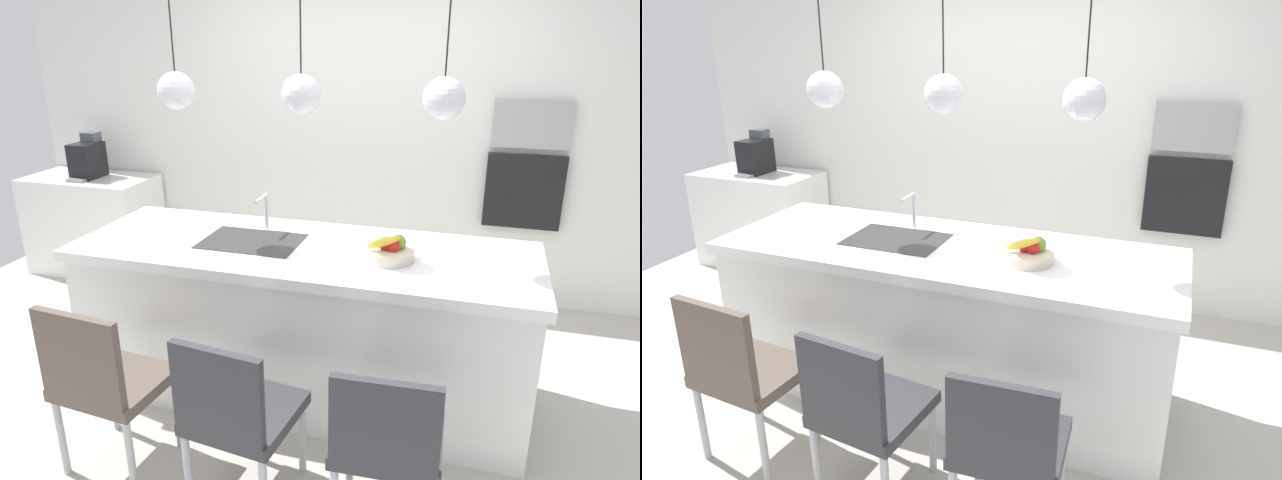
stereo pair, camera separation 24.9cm
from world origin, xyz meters
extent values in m
plane|color=#BCB7AD|center=(0.00, 0.00, 0.00)|extent=(6.60, 6.60, 0.00)
cube|color=silver|center=(0.00, 1.65, 1.30)|extent=(6.00, 0.10, 2.60)
cube|color=white|center=(0.00, 0.00, 0.43)|extent=(2.52, 0.85, 0.86)
cube|color=white|center=(0.00, 0.00, 0.89)|extent=(2.58, 0.91, 0.06)
cube|color=#2D2D30|center=(-0.31, 0.00, 0.92)|extent=(0.56, 0.40, 0.02)
cylinder|color=silver|center=(-0.31, 0.24, 1.03)|extent=(0.02, 0.02, 0.22)
cylinder|color=silver|center=(-0.31, 0.16, 1.13)|extent=(0.02, 0.16, 0.02)
cylinder|color=beige|center=(0.49, -0.06, 0.95)|extent=(0.27, 0.27, 0.06)
sphere|color=olive|center=(0.54, -0.03, 1.01)|extent=(0.08, 0.08, 0.08)
sphere|color=red|center=(0.47, -0.06, 1.01)|extent=(0.08, 0.08, 0.08)
sphere|color=red|center=(0.52, -0.07, 1.01)|extent=(0.07, 0.07, 0.07)
ellipsoid|color=yellow|center=(0.47, -0.10, 1.03)|extent=(0.19, 0.08, 0.10)
cube|color=white|center=(-2.40, 1.28, 0.43)|extent=(1.10, 0.60, 0.86)
cube|color=black|center=(-2.38, 1.28, 1.01)|extent=(0.20, 0.28, 0.30)
cube|color=gray|center=(-2.38, 1.11, 0.88)|extent=(0.16, 0.08, 0.02)
cube|color=#4C515B|center=(-2.38, 1.36, 1.20)|extent=(0.14, 0.11, 0.08)
cube|color=#9E9EA3|center=(1.23, 1.58, 1.43)|extent=(0.54, 0.08, 0.34)
cube|color=black|center=(1.23, 1.58, 0.93)|extent=(0.56, 0.08, 0.56)
cube|color=brown|center=(-0.68, -0.85, 0.46)|extent=(0.51, 0.46, 0.06)
cube|color=brown|center=(-0.70, -1.04, 0.70)|extent=(0.45, 0.08, 0.42)
cylinder|color=#B2B2B7|center=(-0.46, -0.69, 0.21)|extent=(0.04, 0.04, 0.43)
cylinder|color=#B2B2B7|center=(-0.87, -0.65, 0.21)|extent=(0.04, 0.04, 0.43)
cylinder|color=#B2B2B7|center=(-0.49, -1.05, 0.21)|extent=(0.04, 0.04, 0.43)
cylinder|color=#B2B2B7|center=(-0.90, -1.01, 0.21)|extent=(0.04, 0.04, 0.43)
cube|color=#333338|center=(0.00, -0.85, 0.43)|extent=(0.49, 0.50, 0.06)
cube|color=#333338|center=(-0.03, -1.06, 0.66)|extent=(0.42, 0.09, 0.41)
cylinder|color=#B2B2B7|center=(0.21, -0.68, 0.20)|extent=(0.04, 0.04, 0.40)
cylinder|color=#B2B2B7|center=(-0.17, -0.63, 0.20)|extent=(0.04, 0.04, 0.40)
cylinder|color=#B2B2B7|center=(-0.22, -1.02, 0.20)|extent=(0.04, 0.04, 0.40)
cube|color=#333338|center=(0.65, -0.85, 0.43)|extent=(0.47, 0.44, 0.06)
cube|color=#333338|center=(0.66, -1.04, 0.65)|extent=(0.43, 0.06, 0.38)
cylinder|color=#B2B2B7|center=(0.84, -0.66, 0.20)|extent=(0.04, 0.04, 0.40)
cylinder|color=#B2B2B7|center=(0.45, -0.68, 0.20)|extent=(0.04, 0.04, 0.40)
sphere|color=silver|center=(-0.71, 0.00, 1.75)|extent=(0.20, 0.20, 0.20)
cylinder|color=black|center=(-0.71, 0.00, 2.15)|extent=(0.01, 0.01, 0.60)
sphere|color=silver|center=(0.00, 0.00, 1.75)|extent=(0.20, 0.20, 0.20)
cylinder|color=black|center=(0.00, 0.00, 2.15)|extent=(0.01, 0.01, 0.60)
sphere|color=silver|center=(0.71, 0.00, 1.75)|extent=(0.20, 0.20, 0.20)
cylinder|color=black|center=(0.71, 0.00, 2.15)|extent=(0.01, 0.01, 0.60)
camera|label=1|loc=(0.93, -2.81, 2.03)|focal=31.81mm
camera|label=2|loc=(1.16, -2.73, 2.03)|focal=31.81mm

